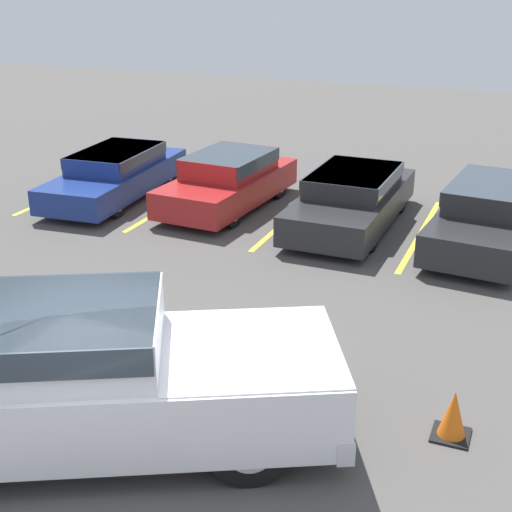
{
  "coord_description": "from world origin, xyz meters",
  "views": [
    {
      "loc": [
        4.27,
        -5.57,
        5.28
      ],
      "look_at": [
        0.2,
        4.28,
        1.0
      ],
      "focal_mm": 50.0,
      "sensor_mm": 36.0,
      "label": 1
    }
  ],
  "objects_px": {
    "parked_sedan_a": "(116,172)",
    "parked_sedan_c": "(352,197)",
    "parked_sedan_d": "(491,212)",
    "traffic_cone": "(453,416)",
    "parked_sedan_b": "(228,179)",
    "pickup_truck": "(101,376)"
  },
  "relations": [
    {
      "from": "pickup_truck",
      "to": "parked_sedan_c",
      "type": "bearing_deg",
      "value": 58.79
    },
    {
      "from": "parked_sedan_c",
      "to": "traffic_cone",
      "type": "relative_size",
      "value": 7.47
    },
    {
      "from": "parked_sedan_b",
      "to": "parked_sedan_c",
      "type": "bearing_deg",
      "value": 91.29
    },
    {
      "from": "parked_sedan_a",
      "to": "parked_sedan_c",
      "type": "height_order",
      "value": "parked_sedan_c"
    },
    {
      "from": "pickup_truck",
      "to": "parked_sedan_d",
      "type": "height_order",
      "value": "pickup_truck"
    },
    {
      "from": "pickup_truck",
      "to": "traffic_cone",
      "type": "xyz_separation_m",
      "value": [
        3.84,
        1.66,
        -0.6
      ]
    },
    {
      "from": "parked_sedan_c",
      "to": "pickup_truck",
      "type": "bearing_deg",
      "value": -3.52
    },
    {
      "from": "parked_sedan_c",
      "to": "parked_sedan_a",
      "type": "bearing_deg",
      "value": -87.64
    },
    {
      "from": "parked_sedan_a",
      "to": "parked_sedan_b",
      "type": "relative_size",
      "value": 1.13
    },
    {
      "from": "pickup_truck",
      "to": "parked_sedan_a",
      "type": "distance_m",
      "value": 10.11
    },
    {
      "from": "parked_sedan_b",
      "to": "parked_sedan_d",
      "type": "bearing_deg",
      "value": 92.09
    },
    {
      "from": "traffic_cone",
      "to": "parked_sedan_d",
      "type": "bearing_deg",
      "value": 92.29
    },
    {
      "from": "parked_sedan_a",
      "to": "parked_sedan_d",
      "type": "relative_size",
      "value": 1.0
    },
    {
      "from": "parked_sedan_b",
      "to": "traffic_cone",
      "type": "distance_m",
      "value": 9.59
    },
    {
      "from": "pickup_truck",
      "to": "parked_sedan_d",
      "type": "relative_size",
      "value": 1.21
    },
    {
      "from": "parked_sedan_b",
      "to": "traffic_cone",
      "type": "relative_size",
      "value": 6.86
    },
    {
      "from": "parked_sedan_b",
      "to": "parked_sedan_c",
      "type": "xyz_separation_m",
      "value": [
        3.06,
        -0.14,
        -0.04
      ]
    },
    {
      "from": "parked_sedan_a",
      "to": "parked_sedan_c",
      "type": "relative_size",
      "value": 1.04
    },
    {
      "from": "parked_sedan_a",
      "to": "parked_sedan_b",
      "type": "height_order",
      "value": "parked_sedan_b"
    },
    {
      "from": "parked_sedan_b",
      "to": "traffic_cone",
      "type": "bearing_deg",
      "value": 44.8
    },
    {
      "from": "parked_sedan_a",
      "to": "parked_sedan_d",
      "type": "bearing_deg",
      "value": 86.73
    },
    {
      "from": "pickup_truck",
      "to": "traffic_cone",
      "type": "distance_m",
      "value": 4.22
    }
  ]
}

